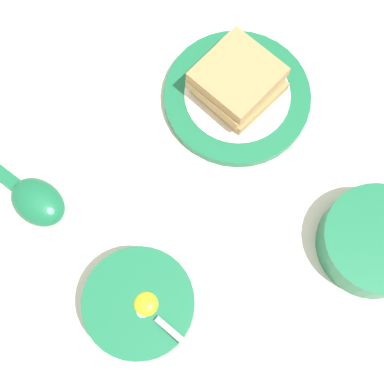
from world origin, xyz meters
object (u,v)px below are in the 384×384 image
object	(u,v)px
egg_bowl	(140,304)
toast_sandwich	(237,81)
congee_bowl	(376,241)
toast_plate	(237,97)
soup_spoon	(30,196)

from	to	relation	value
egg_bowl	toast_sandwich	world-z (taller)	egg_bowl
egg_bowl	toast_sandwich	size ratio (longest dim) A/B	1.12
egg_bowl	congee_bowl	distance (m)	0.30
toast_sandwich	congee_bowl	xyz separation A→B (m)	(-0.13, -0.24, -0.02)
toast_plate	soup_spoon	distance (m)	0.31
toast_plate	soup_spoon	xyz separation A→B (m)	(-0.25, 0.19, 0.01)
congee_bowl	egg_bowl	bearing A→B (deg)	128.79
toast_sandwich	congee_bowl	bearing A→B (deg)	-118.01
toast_plate	toast_sandwich	xyz separation A→B (m)	(0.00, 0.00, 0.04)
egg_bowl	congee_bowl	xyz separation A→B (m)	(0.19, -0.24, -0.00)
soup_spoon	congee_bowl	size ratio (longest dim) A/B	1.32
congee_bowl	toast_sandwich	bearing A→B (deg)	61.99
toast_plate	toast_sandwich	bearing A→B (deg)	45.99
toast_sandwich	congee_bowl	world-z (taller)	toast_sandwich
toast_sandwich	toast_plate	bearing A→B (deg)	-134.01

